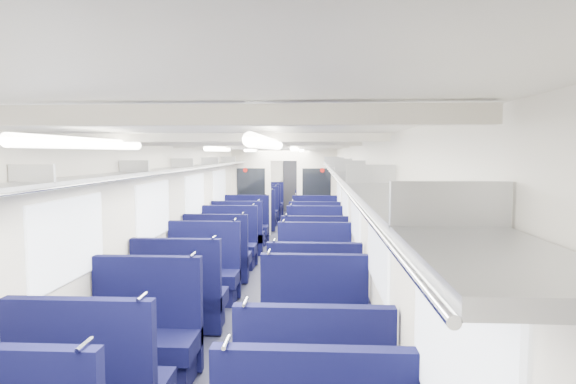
{
  "coord_description": "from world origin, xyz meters",
  "views": [
    {
      "loc": [
        0.83,
        -9.41,
        2.2
      ],
      "look_at": [
        0.18,
        2.36,
        1.26
      ],
      "focal_mm": 30.3,
      "sensor_mm": 36.0,
      "label": 1
    }
  ],
  "objects_px": {
    "seat_6": "(143,341)",
    "seat_19": "(315,230)",
    "seat_21": "(315,218)",
    "seat_27": "(315,205)",
    "end_door": "(293,185)",
    "seat_9": "(314,308)",
    "seat_10": "(203,276)",
    "seat_16": "(238,237)",
    "seat_26": "(268,205)",
    "seat_15": "(315,248)",
    "seat_17": "(315,238)",
    "seat_11": "(314,279)",
    "seat_25": "(315,209)",
    "seat_8": "(180,301)",
    "seat_13": "(314,263)",
    "seat_22": "(261,213)",
    "seat_14": "(229,248)",
    "seat_18": "(246,229)",
    "seat_7": "(314,338)",
    "seat_24": "(264,209)",
    "seat_23": "(315,213)",
    "seat_12": "(218,260)",
    "seat_20": "(256,218)",
    "bulkhead": "(284,189)"
  },
  "relations": [
    {
      "from": "bulkhead",
      "to": "seat_12",
      "type": "distance_m",
      "value": 4.91
    },
    {
      "from": "seat_10",
      "to": "seat_21",
      "type": "distance_m",
      "value": 6.79
    },
    {
      "from": "seat_19",
      "to": "seat_23",
      "type": "bearing_deg",
      "value": 90.0
    },
    {
      "from": "seat_12",
      "to": "seat_20",
      "type": "height_order",
      "value": "same"
    },
    {
      "from": "seat_14",
      "to": "seat_24",
      "type": "bearing_deg",
      "value": 90.0
    },
    {
      "from": "seat_9",
      "to": "seat_20",
      "type": "distance_m",
      "value": 8.17
    },
    {
      "from": "seat_8",
      "to": "seat_24",
      "type": "xyz_separation_m",
      "value": [
        0.0,
        10.0,
        0.0
      ]
    },
    {
      "from": "seat_12",
      "to": "seat_19",
      "type": "xyz_separation_m",
      "value": [
        1.66,
        3.42,
        0.0
      ]
    },
    {
      "from": "seat_10",
      "to": "seat_14",
      "type": "relative_size",
      "value": 1.0
    },
    {
      "from": "seat_9",
      "to": "seat_22",
      "type": "height_order",
      "value": "same"
    },
    {
      "from": "seat_15",
      "to": "seat_21",
      "type": "relative_size",
      "value": 1.0
    },
    {
      "from": "seat_12",
      "to": "seat_25",
      "type": "bearing_deg",
      "value": 77.88
    },
    {
      "from": "seat_10",
      "to": "seat_13",
      "type": "relative_size",
      "value": 1.0
    },
    {
      "from": "seat_21",
      "to": "seat_17",
      "type": "bearing_deg",
      "value": -90.0
    },
    {
      "from": "seat_9",
      "to": "seat_19",
      "type": "relative_size",
      "value": 1.0
    },
    {
      "from": "seat_10",
      "to": "seat_16",
      "type": "height_order",
      "value": "same"
    },
    {
      "from": "seat_21",
      "to": "seat_12",
      "type": "bearing_deg",
      "value": -106.91
    },
    {
      "from": "seat_18",
      "to": "seat_26",
      "type": "relative_size",
      "value": 1.0
    },
    {
      "from": "seat_14",
      "to": "seat_19",
      "type": "height_order",
      "value": "same"
    },
    {
      "from": "end_door",
      "to": "seat_17",
      "type": "relative_size",
      "value": 1.65
    },
    {
      "from": "end_door",
      "to": "seat_20",
      "type": "height_order",
      "value": "end_door"
    },
    {
      "from": "seat_21",
      "to": "seat_27",
      "type": "xyz_separation_m",
      "value": [
        0.0,
        3.44,
        0.0
      ]
    },
    {
      "from": "seat_6",
      "to": "seat_19",
      "type": "bearing_deg",
      "value": 76.72
    },
    {
      "from": "seat_8",
      "to": "seat_16",
      "type": "distance_m",
      "value": 4.56
    },
    {
      "from": "seat_19",
      "to": "seat_24",
      "type": "relative_size",
      "value": 1.0
    },
    {
      "from": "seat_22",
      "to": "seat_25",
      "type": "distance_m",
      "value": 2.03
    },
    {
      "from": "seat_11",
      "to": "seat_18",
      "type": "xyz_separation_m",
      "value": [
        -1.66,
        4.6,
        0.0
      ]
    },
    {
      "from": "seat_7",
      "to": "end_door",
      "type": "bearing_deg",
      "value": 93.48
    },
    {
      "from": "seat_22",
      "to": "seat_26",
      "type": "relative_size",
      "value": 1.0
    },
    {
      "from": "seat_13",
      "to": "seat_22",
      "type": "xyz_separation_m",
      "value": [
        -1.66,
        6.7,
        0.0
      ]
    },
    {
      "from": "end_door",
      "to": "seat_9",
      "type": "bearing_deg",
      "value": -86.27
    },
    {
      "from": "seat_17",
      "to": "seat_25",
      "type": "height_order",
      "value": "same"
    },
    {
      "from": "seat_13",
      "to": "seat_19",
      "type": "distance_m",
      "value": 3.56
    },
    {
      "from": "seat_18",
      "to": "seat_23",
      "type": "height_order",
      "value": "same"
    },
    {
      "from": "seat_25",
      "to": "seat_27",
      "type": "distance_m",
      "value": 1.17
    },
    {
      "from": "seat_9",
      "to": "seat_26",
      "type": "height_order",
      "value": "same"
    },
    {
      "from": "seat_14",
      "to": "seat_17",
      "type": "height_order",
      "value": "same"
    },
    {
      "from": "seat_23",
      "to": "seat_26",
      "type": "bearing_deg",
      "value": 126.12
    },
    {
      "from": "seat_25",
      "to": "seat_9",
      "type": "bearing_deg",
      "value": -90.0
    },
    {
      "from": "end_door",
      "to": "seat_15",
      "type": "distance_m",
      "value": 9.2
    },
    {
      "from": "seat_6",
      "to": "seat_19",
      "type": "distance_m",
      "value": 7.23
    },
    {
      "from": "end_door",
      "to": "seat_24",
      "type": "xyz_separation_m",
      "value": [
        -0.83,
        -2.55,
        -0.63
      ]
    },
    {
      "from": "end_door",
      "to": "seat_19",
      "type": "bearing_deg",
      "value": -83.05
    },
    {
      "from": "seat_6",
      "to": "seat_15",
      "type": "xyz_separation_m",
      "value": [
        1.66,
        4.7,
        0.0
      ]
    },
    {
      "from": "seat_11",
      "to": "seat_21",
      "type": "distance_m",
      "value": 6.61
    },
    {
      "from": "seat_20",
      "to": "seat_23",
      "type": "xyz_separation_m",
      "value": [
        1.66,
        1.07,
        0.0
      ]
    },
    {
      "from": "seat_6",
      "to": "seat_18",
      "type": "bearing_deg",
      "value": 90.0
    },
    {
      "from": "seat_10",
      "to": "seat_14",
      "type": "distance_m",
      "value": 2.18
    },
    {
      "from": "seat_6",
      "to": "seat_17",
      "type": "distance_m",
      "value": 6.04
    },
    {
      "from": "seat_21",
      "to": "seat_26",
      "type": "xyz_separation_m",
      "value": [
        -1.66,
        3.38,
        0.0
      ]
    }
  ]
}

